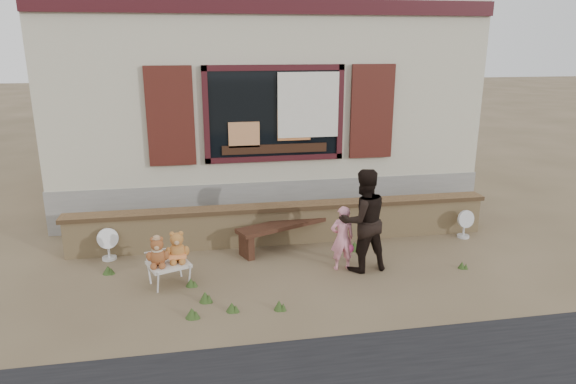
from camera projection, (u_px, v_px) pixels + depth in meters
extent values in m
plane|color=brown|center=(295.00, 266.00, 7.80)|extent=(80.00, 80.00, 0.00)
cube|color=#B9B296|center=(257.00, 83.00, 11.37)|extent=(8.00, 5.00, 3.20)
cube|color=gray|center=(258.00, 171.00, 11.94)|extent=(8.04, 5.04, 0.80)
cube|color=black|center=(274.00, 114.00, 9.08)|extent=(2.30, 0.04, 1.50)
cube|color=#3C1116|center=(274.00, 68.00, 8.84)|extent=(2.50, 0.08, 0.10)
cube|color=#3C1116|center=(275.00, 158.00, 9.29)|extent=(2.50, 0.08, 0.10)
cube|color=#3C1116|center=(206.00, 116.00, 8.86)|extent=(0.10, 0.08, 1.70)
cube|color=#3C1116|center=(340.00, 112.00, 9.27)|extent=(0.10, 0.08, 1.70)
cube|color=#37160F|center=(170.00, 117.00, 8.75)|extent=(0.80, 0.07, 1.70)
cube|color=#37160F|center=(372.00, 112.00, 9.36)|extent=(0.80, 0.07, 1.70)
cube|color=silver|center=(308.00, 105.00, 9.08)|extent=(1.10, 0.02, 1.15)
cube|color=#3C1116|center=(273.00, 6.00, 8.59)|extent=(8.00, 0.12, 0.25)
cube|color=black|center=(275.00, 149.00, 9.23)|extent=(1.90, 0.06, 0.16)
cube|color=tan|center=(244.00, 135.00, 9.06)|extent=(0.55, 0.06, 0.45)
cube|color=#E08447|center=(294.00, 125.00, 9.17)|extent=(0.60, 0.06, 0.55)
cube|color=tan|center=(284.00, 225.00, 8.66)|extent=(7.00, 0.30, 0.60)
cube|color=brown|center=(284.00, 207.00, 8.56)|extent=(7.10, 0.36, 0.07)
cube|color=#331C12|center=(287.00, 224.00, 8.40)|extent=(1.73, 1.02, 0.06)
cube|color=#331C12|center=(247.00, 246.00, 8.06)|extent=(0.23, 0.34, 0.37)
cube|color=#331C12|center=(323.00, 228.00, 8.86)|extent=(0.23, 0.34, 0.37)
cube|color=beige|center=(169.00, 264.00, 7.12)|extent=(0.66, 0.62, 0.04)
cylinder|color=silver|center=(158.00, 284.00, 6.89)|extent=(0.03, 0.03, 0.28)
cylinder|color=silver|center=(190.00, 277.00, 7.11)|extent=(0.03, 0.03, 0.28)
cylinder|color=silver|center=(149.00, 273.00, 7.22)|extent=(0.03, 0.03, 0.28)
cylinder|color=silver|center=(180.00, 266.00, 7.45)|extent=(0.03, 0.03, 0.28)
imported|color=pink|center=(342.00, 238.00, 7.57)|extent=(0.37, 0.25, 0.98)
imported|color=black|center=(363.00, 220.00, 7.48)|extent=(0.83, 0.69, 1.54)
cylinder|color=white|center=(110.00, 258.00, 8.03)|extent=(0.22, 0.22, 0.04)
cylinder|color=white|center=(109.00, 250.00, 7.99)|extent=(0.04, 0.04, 0.28)
cylinder|color=white|center=(107.00, 238.00, 7.94)|extent=(0.34, 0.19, 0.32)
cylinder|color=silver|center=(463.00, 236.00, 8.94)|extent=(0.21, 0.21, 0.04)
cylinder|color=silver|center=(464.00, 229.00, 8.90)|extent=(0.03, 0.03, 0.27)
cylinder|color=silver|center=(465.00, 219.00, 8.85)|extent=(0.32, 0.14, 0.31)
cone|color=#324C1E|center=(108.00, 270.00, 7.52)|extent=(0.17, 0.17, 0.12)
cone|color=#324C1E|center=(205.00, 297.00, 6.70)|extent=(0.16, 0.16, 0.15)
cone|color=#324C1E|center=(192.00, 313.00, 6.31)|extent=(0.17, 0.17, 0.13)
cone|color=#324C1E|center=(232.00, 307.00, 6.47)|extent=(0.15, 0.15, 0.12)
cone|color=#324C1E|center=(462.00, 265.00, 7.70)|extent=(0.11, 0.11, 0.11)
cone|color=#324C1E|center=(191.00, 282.00, 7.14)|extent=(0.15, 0.15, 0.11)
cone|color=#324C1E|center=(355.00, 246.00, 8.36)|extent=(0.18, 0.18, 0.15)
cone|color=#324C1E|center=(279.00, 305.00, 6.50)|extent=(0.13, 0.13, 0.13)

